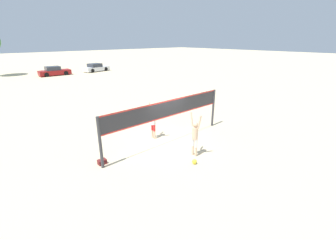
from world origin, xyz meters
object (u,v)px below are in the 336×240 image
parked_car_mid (54,71)px  player_spiker (195,134)px  parked_car_near (96,68)px  gear_bag (102,162)px  volleyball_net (168,113)px  volleyball (194,162)px  player_blocker (153,120)px

parked_car_mid → player_spiker: bearing=-93.3°
parked_car_near → player_spiker: bearing=-117.7°
gear_bag → parked_car_near: bearing=65.8°
volleyball_net → volleyball: size_ratio=35.19×
volleyball_net → player_blocker: 1.19m
volleyball_net → gear_bag: size_ratio=21.52×
volleyball_net → gear_bag: (-3.79, 0.29, -1.59)m
volleyball_net → gear_bag: 4.12m
player_blocker → volleyball: (-0.34, -3.51, -0.99)m
gear_bag → volleyball: bearing=-41.2°
player_blocker → gear_bag: bearing=-78.8°
player_spiker → volleyball_net: bearing=-0.1°
player_spiker → player_blocker: (-0.24, 2.95, -0.05)m
volleyball → volleyball_net: bearing=76.8°
volleyball_net → parked_car_near: volleyball_net is taller
volleyball → parked_car_near: (10.07, 32.36, 0.49)m
parked_car_near → parked_car_mid: size_ratio=1.04×
volleyball → parked_car_near: 33.89m
parked_car_near → player_blocker: bearing=-119.8°
volleyball_net → player_blocker: volleyball_net is taller
gear_bag → parked_car_near: size_ratio=0.08×
player_spiker → parked_car_mid: (2.63, 31.70, -0.53)m
volleyball → gear_bag: 4.26m
volleyball_net → player_blocker: size_ratio=3.78×
volleyball_net → parked_car_near: bearing=72.4°
gear_bag → parked_car_near: parked_car_near is taller
volleyball_net → parked_car_mid: size_ratio=1.74×
player_blocker → player_spiker: bearing=4.7°
volleyball → parked_car_mid: parked_car_mid is taller
player_blocker → volleyball: bearing=-5.6°
parked_car_near → volleyball_net: bearing=-118.8°
parked_car_mid → player_blocker: bearing=-94.3°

